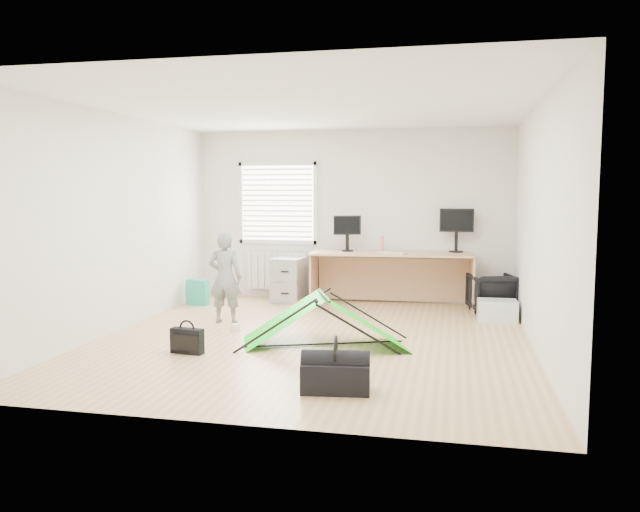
% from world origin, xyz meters
% --- Properties ---
extents(ground, '(5.50, 5.50, 0.00)m').
position_xyz_m(ground, '(0.00, 0.00, 0.00)').
color(ground, tan).
rests_on(ground, ground).
extents(back_wall, '(5.00, 0.02, 2.70)m').
position_xyz_m(back_wall, '(0.00, 2.75, 1.35)').
color(back_wall, silver).
rests_on(back_wall, ground).
extents(window, '(1.20, 0.06, 1.20)m').
position_xyz_m(window, '(-1.20, 2.71, 1.55)').
color(window, silver).
rests_on(window, back_wall).
extents(radiator, '(1.00, 0.12, 0.60)m').
position_xyz_m(radiator, '(-1.20, 2.67, 0.45)').
color(radiator, silver).
rests_on(radiator, back_wall).
extents(desk, '(2.45, 0.90, 0.82)m').
position_xyz_m(desk, '(0.69, 2.32, 0.41)').
color(desk, tan).
rests_on(desk, ground).
extents(filing_cabinet, '(0.52, 0.65, 0.70)m').
position_xyz_m(filing_cabinet, '(-0.92, 2.40, 0.35)').
color(filing_cabinet, '#959899').
rests_on(filing_cabinet, ground).
extents(monitor_left, '(0.43, 0.23, 0.40)m').
position_xyz_m(monitor_left, '(0.01, 2.36, 1.02)').
color(monitor_left, black).
rests_on(monitor_left, desk).
extents(monitor_right, '(0.51, 0.11, 0.48)m').
position_xyz_m(monitor_right, '(1.64, 2.56, 1.06)').
color(monitor_right, black).
rests_on(monitor_right, desk).
extents(keyboard, '(0.47, 0.33, 0.02)m').
position_xyz_m(keyboard, '(0.71, 2.17, 0.83)').
color(keyboard, beige).
rests_on(keyboard, desk).
extents(thermos, '(0.08, 0.08, 0.23)m').
position_xyz_m(thermos, '(0.52, 2.51, 0.94)').
color(thermos, '#D37A76').
rests_on(thermos, desk).
extents(office_chair, '(0.73, 0.74, 0.56)m').
position_xyz_m(office_chair, '(2.15, 2.13, 0.28)').
color(office_chair, black).
rests_on(office_chair, ground).
extents(person, '(0.46, 0.32, 1.21)m').
position_xyz_m(person, '(-1.34, 0.67, 0.61)').
color(person, slate).
rests_on(person, ground).
extents(kite, '(2.00, 1.40, 0.57)m').
position_xyz_m(kite, '(0.18, -0.25, 0.29)').
color(kite, '#14D616').
rests_on(kite, ground).
extents(storage_crate, '(0.52, 0.38, 0.29)m').
position_xyz_m(storage_crate, '(2.20, 1.55, 0.14)').
color(storage_crate, silver).
rests_on(storage_crate, ground).
extents(tote_bag, '(0.34, 0.17, 0.39)m').
position_xyz_m(tote_bag, '(-2.23, 1.81, 0.20)').
color(tote_bag, teal).
rests_on(tote_bag, ground).
extents(laptop_bag, '(0.38, 0.16, 0.27)m').
position_xyz_m(laptop_bag, '(-1.18, -0.90, 0.14)').
color(laptop_bag, black).
rests_on(laptop_bag, ground).
extents(white_box, '(0.10, 0.10, 0.09)m').
position_xyz_m(white_box, '(-1.05, 0.22, 0.05)').
color(white_box, silver).
rests_on(white_box, ground).
extents(duffel_bag, '(0.63, 0.38, 0.26)m').
position_xyz_m(duffel_bag, '(0.62, -1.83, 0.13)').
color(duffel_bag, black).
rests_on(duffel_bag, ground).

